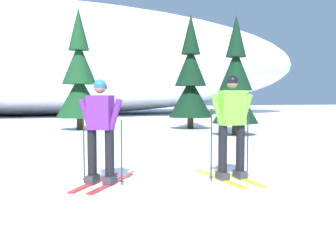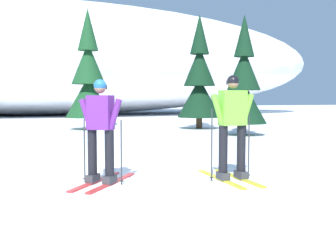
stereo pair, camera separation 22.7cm
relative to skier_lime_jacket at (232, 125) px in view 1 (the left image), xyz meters
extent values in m
plane|color=white|center=(-1.88, 0.77, -0.96)|extent=(120.00, 120.00, 0.00)
cube|color=gold|center=(-0.18, 0.09, -0.94)|extent=(0.15, 1.67, 0.03)
cube|color=gold|center=(0.17, 0.10, -0.94)|extent=(0.15, 1.67, 0.03)
cube|color=#38383D|center=(-0.17, -0.01, -0.87)|extent=(0.15, 0.28, 0.12)
cube|color=#38383D|center=(0.17, 0.00, -0.87)|extent=(0.15, 0.28, 0.12)
cylinder|color=black|center=(-0.17, -0.01, -0.41)|extent=(0.15, 0.15, 0.80)
cylinder|color=black|center=(0.17, 0.00, -0.41)|extent=(0.15, 0.15, 0.80)
cube|color=#75C638|center=(0.00, -0.01, 0.29)|extent=(0.45, 0.25, 0.59)
cylinder|color=#75C638|center=(-0.27, -0.02, 0.24)|extent=(0.28, 0.11, 0.58)
cylinder|color=#75C638|center=(0.27, 0.00, 0.24)|extent=(0.28, 0.11, 0.58)
sphere|color=#A37556|center=(0.00, -0.01, 0.71)|extent=(0.19, 0.19, 0.19)
sphere|color=black|center=(0.00, -0.01, 0.74)|extent=(0.21, 0.21, 0.21)
cube|color=black|center=(0.00, 0.07, 0.72)|extent=(0.15, 0.04, 0.07)
cylinder|color=#2D2D33|center=(-0.36, 0.04, -0.34)|extent=(0.02, 0.02, 1.24)
cylinder|color=#2D2D33|center=(-0.36, 0.04, -0.90)|extent=(0.07, 0.07, 0.01)
cylinder|color=#2D2D33|center=(0.36, 0.06, -0.34)|extent=(0.02, 0.02, 1.24)
cylinder|color=#2D2D33|center=(0.36, 0.06, -0.90)|extent=(0.07, 0.07, 0.01)
cube|color=red|center=(-2.27, 0.53, -0.94)|extent=(1.03, 1.39, 0.03)
cube|color=red|center=(-2.01, 0.35, -0.94)|extent=(1.03, 1.39, 0.03)
cube|color=#38383D|center=(-2.32, 0.45, -0.87)|extent=(0.28, 0.31, 0.12)
cube|color=#38383D|center=(-2.07, 0.27, -0.87)|extent=(0.28, 0.31, 0.12)
cylinder|color=black|center=(-2.32, 0.45, -0.43)|extent=(0.15, 0.15, 0.75)
cylinder|color=black|center=(-2.07, 0.27, -0.43)|extent=(0.15, 0.15, 0.75)
cube|color=#6B2889|center=(-2.20, 0.36, 0.23)|extent=(0.46, 0.42, 0.56)
cylinder|color=#6B2889|center=(-2.40, 0.50, 0.16)|extent=(0.28, 0.24, 0.58)
cylinder|color=#6B2889|center=(-2.00, 0.21, 0.16)|extent=(0.28, 0.24, 0.58)
sphere|color=#A37556|center=(-2.20, 0.36, 0.63)|extent=(0.19, 0.19, 0.19)
sphere|color=#2366B2|center=(-2.20, 0.36, 0.66)|extent=(0.21, 0.21, 0.21)
cube|color=black|center=(-2.15, 0.42, 0.64)|extent=(0.14, 0.12, 0.07)
cylinder|color=#2D2D33|center=(-2.44, 0.60, -0.42)|extent=(0.02, 0.02, 1.07)
cylinder|color=#2D2D33|center=(-2.44, 0.60, -0.90)|extent=(0.07, 0.07, 0.01)
cylinder|color=#2D2D33|center=(-1.89, 0.21, -0.42)|extent=(0.02, 0.02, 1.07)
cylinder|color=#2D2D33|center=(-1.89, 0.21, -0.90)|extent=(0.07, 0.07, 0.01)
cylinder|color=#47301E|center=(-1.12, 12.01, -0.59)|extent=(0.29, 0.29, 0.73)
cone|color=#194723|center=(-1.12, 12.01, 0.51)|extent=(2.08, 2.08, 1.86)
cone|color=#194723|center=(-1.12, 12.01, 2.00)|extent=(1.49, 1.49, 1.86)
cone|color=#194723|center=(-1.12, 12.01, 3.49)|extent=(0.91, 0.91, 1.86)
cylinder|color=#47301E|center=(3.78, 10.99, -0.60)|extent=(0.28, 0.28, 0.70)
cone|color=black|center=(3.78, 10.99, 0.47)|extent=(2.01, 2.01, 1.80)
cone|color=black|center=(3.78, 10.99, 1.91)|extent=(1.45, 1.45, 1.80)
cone|color=black|center=(3.78, 10.99, 3.36)|extent=(0.89, 0.89, 1.80)
cylinder|color=#47301E|center=(4.15, 7.42, -0.65)|extent=(0.24, 0.24, 0.61)
cone|color=black|center=(4.15, 7.42, 0.28)|extent=(1.75, 1.75, 1.57)
cone|color=black|center=(4.15, 7.42, 1.53)|extent=(1.26, 1.26, 1.57)
cone|color=black|center=(4.15, 7.42, 2.79)|extent=(0.77, 0.77, 1.57)
ellipsoid|color=white|center=(-2.50, 28.91, 3.62)|extent=(47.80, 19.23, 9.15)
camera|label=1|loc=(-3.30, -6.13, 0.46)|focal=42.90mm
camera|label=2|loc=(-3.09, -6.20, 0.46)|focal=42.90mm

